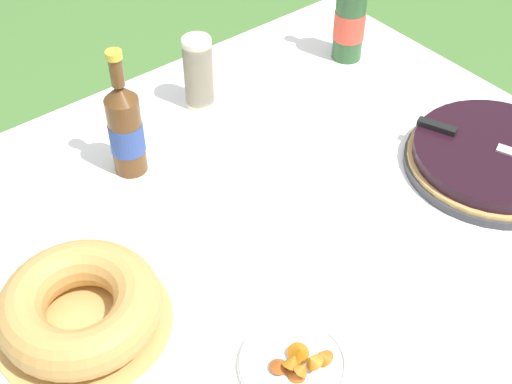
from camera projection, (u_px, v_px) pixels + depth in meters
name	position (u px, v px, depth m)	size (l,w,h in m)	color
ground_plane	(269.00, 383.00, 1.97)	(16.00, 16.00, 0.00)	#4C7A38
garden_table	(273.00, 232.00, 1.55)	(1.49, 1.22, 0.66)	#A87A47
tablecloth	(273.00, 217.00, 1.52)	(1.50, 1.23, 0.10)	white
berry_tart	(494.00, 158.00, 1.60)	(0.40, 0.40, 0.06)	#38383D
serving_knife	(484.00, 142.00, 1.59)	(0.16, 0.36, 0.01)	silver
bundt_cake	(80.00, 308.00, 1.27)	(0.33, 0.33, 0.09)	tan
cup_stack	(198.00, 73.00, 1.73)	(0.07, 0.07, 0.19)	beige
cider_bottle_green	(350.00, 18.00, 1.87)	(0.08, 0.08, 0.32)	#2D562D
cider_bottle_amber	(126.00, 129.00, 1.54)	(0.08, 0.08, 0.31)	brown
snack_plate_left	(295.00, 363.00, 1.23)	(0.19, 0.19, 0.06)	white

